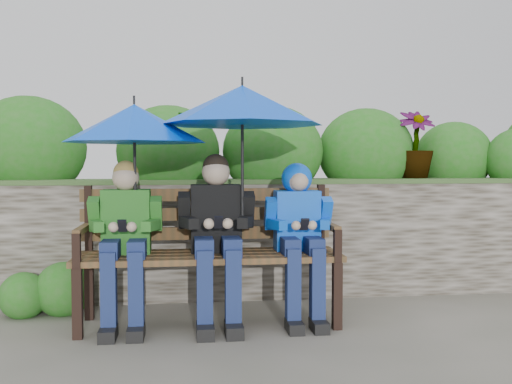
{
  "coord_description": "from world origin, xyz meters",
  "views": [
    {
      "loc": [
        -0.54,
        -4.19,
        1.18
      ],
      "look_at": [
        0.0,
        0.1,
        0.95
      ],
      "focal_mm": 40.0,
      "sensor_mm": 36.0,
      "label": 1
    }
  ],
  "objects": [
    {
      "name": "umbrella_right",
      "position": [
        -0.13,
        -0.12,
        1.58
      ],
      "size": [
        1.18,
        1.18,
        1.03
      ],
      "color": "#0044DE",
      "rests_on": "ground"
    },
    {
      "name": "boy_middle",
      "position": [
        -0.31,
        -0.11,
        0.69
      ],
      "size": [
        0.55,
        0.64,
        1.24
      ],
      "color": "black",
      "rests_on": "ground"
    },
    {
      "name": "umbrella_left",
      "position": [
        -0.89,
        -0.06,
        1.45
      ],
      "size": [
        1.01,
        1.01,
        0.91
      ],
      "color": "#0044DE",
      "rests_on": "ground"
    },
    {
      "name": "boy_left",
      "position": [
        -0.96,
        -0.1,
        0.67
      ],
      "size": [
        0.51,
        0.59,
        1.19
      ],
      "color": "#17671A",
      "rests_on": "ground"
    },
    {
      "name": "boy_right",
      "position": [
        0.3,
        -0.09,
        0.71
      ],
      "size": [
        0.49,
        0.6,
        1.17
      ],
      "color": "blue",
      "rests_on": "ground"
    },
    {
      "name": "park_bench",
      "position": [
        -0.37,
        -0.01,
        0.57
      ],
      "size": [
        1.9,
        0.56,
        1.0
      ],
      "color": "black",
      "rests_on": "ground"
    },
    {
      "name": "ground",
      "position": [
        0.0,
        0.0,
        0.0
      ],
      "size": [
        60.0,
        60.0,
        0.0
      ],
      "primitive_type": "plane",
      "color": "#58584B",
      "rests_on": "ground"
    },
    {
      "name": "garden_backdrop",
      "position": [
        -0.05,
        1.58,
        0.65
      ],
      "size": [
        8.0,
        2.83,
        1.79
      ],
      "color": "#40392D",
      "rests_on": "ground"
    }
  ]
}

